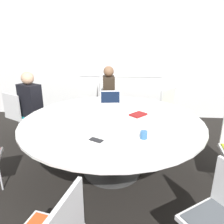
# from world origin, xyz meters

# --- Properties ---
(ground_plane) EXTENTS (16.00, 16.00, 0.00)m
(ground_plane) POSITION_xyz_m (0.00, 0.00, 0.00)
(ground_plane) COLOR black
(wall_back) EXTENTS (8.00, 0.07, 2.70)m
(wall_back) POSITION_xyz_m (0.00, 2.27, 1.35)
(wall_back) COLOR silver
(wall_back) RESTS_ON ground_plane
(conference_table) EXTENTS (2.25, 2.25, 0.75)m
(conference_table) POSITION_xyz_m (0.00, 0.00, 0.64)
(conference_table) COLOR #333333
(conference_table) RESTS_ON ground_plane
(chair_0) EXTENTS (0.47, 0.49, 0.86)m
(chair_0) POSITION_xyz_m (-0.29, 1.82, 0.52)
(chair_0) COLOR silver
(chair_0) RESTS_ON ground_plane
(chair_1) EXTENTS (0.59, 0.58, 0.86)m
(chair_1) POSITION_xyz_m (-1.65, 0.83, 0.52)
(chair_1) COLOR silver
(chair_1) RESTS_ON ground_plane
(chair_6) EXTENTS (0.61, 0.61, 0.86)m
(chair_6) POSITION_xyz_m (0.98, 1.19, 0.52)
(chair_6) COLOR silver
(chair_6) RESTS_ON ground_plane
(person_0) EXTENTS (0.29, 0.38, 1.21)m
(person_0) POSITION_xyz_m (-0.18, 1.60, 0.71)
(person_0) COLOR #2D2319
(person_0) RESTS_ON ground_plane
(person_1) EXTENTS (0.42, 0.37, 1.21)m
(person_1) POSITION_xyz_m (-1.40, 0.79, 0.71)
(person_1) COLOR black
(person_1) RESTS_ON ground_plane
(laptop) EXTENTS (0.34, 0.29, 0.21)m
(laptop) POSITION_xyz_m (-0.07, 0.57, 0.80)
(laptop) COLOR silver
(laptop) RESTS_ON conference_table
(spiral_notebook) EXTENTS (0.25, 0.26, 0.02)m
(spiral_notebook) POSITION_xyz_m (0.33, 0.19, 0.76)
(spiral_notebook) COLOR maroon
(spiral_notebook) RESTS_ON conference_table
(coffee_cup) EXTENTS (0.07, 0.07, 0.08)m
(coffee_cup) POSITION_xyz_m (0.37, -0.51, 0.79)
(coffee_cup) COLOR #33669E
(coffee_cup) RESTS_ON conference_table
(cell_phone) EXTENTS (0.16, 0.13, 0.01)m
(cell_phone) POSITION_xyz_m (-0.11, -0.59, 0.76)
(cell_phone) COLOR black
(cell_phone) RESTS_ON conference_table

